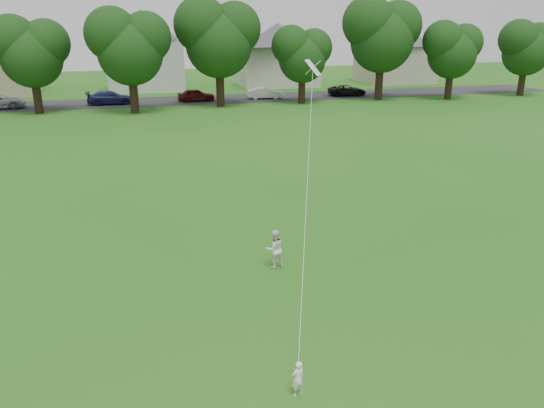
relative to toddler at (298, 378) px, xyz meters
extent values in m
plane|color=#1D6116|center=(-0.76, 3.92, -0.42)|extent=(160.00, 160.00, 0.00)
cube|color=#2D2D30|center=(-0.76, 45.92, -0.41)|extent=(90.00, 7.00, 0.01)
imported|color=white|center=(0.00, 0.00, 0.00)|extent=(0.35, 0.28, 0.84)
imported|color=white|center=(1.19, 6.21, 0.23)|extent=(0.70, 0.58, 1.30)
plane|color=white|center=(4.31, 11.73, 5.47)|extent=(0.91, 0.97, 0.61)
cylinder|color=white|center=(2.15, 5.86, 2.83)|extent=(0.01, 0.01, 13.57)
cylinder|color=black|center=(-10.58, 41.27, 1.19)|extent=(0.71, 0.71, 3.21)
cylinder|color=black|center=(-2.45, 39.22, 1.31)|extent=(0.74, 0.74, 3.45)
cylinder|color=black|center=(5.49, 41.09, 1.49)|extent=(0.77, 0.77, 3.82)
cylinder|color=black|center=(13.51, 40.97, 1.01)|extent=(0.68, 0.68, 2.86)
cylinder|color=black|center=(21.94, 41.37, 1.54)|extent=(0.78, 0.78, 3.92)
cylinder|color=black|center=(29.00, 39.73, 1.10)|extent=(0.70, 0.70, 3.03)
cylinder|color=black|center=(38.25, 40.24, 1.12)|extent=(0.70, 0.70, 3.07)
imported|color=#161B47|center=(-4.59, 44.92, 0.24)|extent=(4.46, 1.83, 1.29)
imported|color=#4F130F|center=(3.67, 44.92, 0.22)|extent=(3.74, 1.60, 1.26)
imported|color=silver|center=(10.81, 44.92, 0.18)|extent=(3.69, 1.58, 1.18)
imported|color=black|center=(19.99, 44.92, 0.16)|extent=(4.28, 2.35, 1.14)
cube|color=silver|center=(-0.76, 55.92, 2.45)|extent=(8.42, 6.89, 5.74)
pyramid|color=#464449|center=(-0.76, 55.92, 8.48)|extent=(12.15, 12.15, 3.16)
cube|color=beige|center=(15.24, 55.92, 1.99)|extent=(9.26, 6.53, 4.83)
pyramid|color=#464449|center=(15.24, 55.92, 7.06)|extent=(13.36, 13.36, 2.65)
cube|color=#B9B19A|center=(31.24, 55.92, 1.91)|extent=(8.68, 7.24, 4.65)
pyramid|color=#464449|center=(31.24, 55.92, 6.79)|extent=(12.52, 12.52, 2.56)
camera|label=1|loc=(-3.01, -9.01, 7.23)|focal=35.00mm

